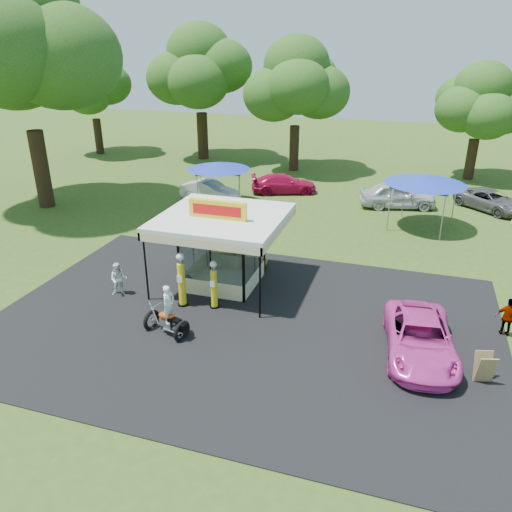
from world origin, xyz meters
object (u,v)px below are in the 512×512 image
Objects in this scene: gas_pump_left at (182,281)px; bg_car_b at (284,184)px; motorcycle at (168,315)px; kiosk_car at (240,256)px; bg_car_a at (210,191)px; tent_west at (219,166)px; a_frame_sign at (484,368)px; bg_car_d at (491,200)px; bg_car_c at (398,195)px; gas_station_kiosk at (223,248)px; pink_sedan at (420,338)px; tent_east at (426,180)px; spectator_west at (119,279)px; gas_pump_right at (214,286)px; spectator_east_b at (508,317)px.

gas_pump_left reaches higher than bg_car_b.
motorcycle is 0.78× the size of kiosk_car.
bg_car_a is 2.27m from tent_west.
bg_car_d is (2.15, 19.94, 0.13)m from a_frame_sign.
a_frame_sign is at bearing -120.71° from kiosk_car.
bg_car_b is 0.96× the size of bg_car_c.
kiosk_car is (-0.00, 2.21, -1.30)m from gas_station_kiosk.
pink_sedan is 14.19m from tent_east.
kiosk_car is (0.42, 6.97, -0.37)m from motorcycle.
bg_car_a is at bearing 74.47° from spectator_west.
bg_car_d is at bearing 55.13° from gas_pump_right.
kiosk_car is 0.58× the size of bg_car_d.
gas_station_kiosk is 1.15× the size of tent_east.
tent_east reaches higher than gas_pump_right.
gas_station_kiosk is 13.79m from tent_east.
motorcycle reaches higher than spectator_east_b.
bg_car_b is 1.02× the size of tent_east.
gas_pump_left is 1.12× the size of motorcycle.
spectator_east_b is 12.28m from tent_east.
gas_station_kiosk reaches higher than spectator_west.
spectator_east_b is at bearing 56.46° from a_frame_sign.
tent_west reaches higher than pink_sedan.
tent_east is (9.80, -4.79, 2.27)m from bg_car_b.
gas_pump_right is at bearing 166.33° from pink_sedan.
spectator_west is at bearing 132.96° from bg_car_c.
bg_car_c is at bearing 14.44° from tent_west.
motorcycle is 0.47× the size of tent_east.
gas_pump_left reaches higher than kiosk_car.
bg_car_c is (7.02, 12.26, 0.37)m from kiosk_car.
a_frame_sign is 0.25× the size of tent_west.
a_frame_sign is 0.23× the size of tent_east.
bg_car_c is (7.44, 19.23, 0.00)m from motorcycle.
gas_station_kiosk is 20.42m from bg_car_d.
bg_car_b is at bearing 105.90° from a_frame_sign.
tent_east is (12.59, 13.22, 2.20)m from spectator_west.
tent_east is at bearing 58.05° from gas_pump_right.
gas_station_kiosk reaches higher than motorcycle.
gas_pump_right reaches higher than motorcycle.
tent_east is (9.48, 13.26, 1.79)m from gas_pump_left.
spectator_west reaches higher than kiosk_car.
tent_west is (-11.75, -3.03, 1.83)m from bg_car_c.
motorcycle reaches higher than kiosk_car.
motorcycle is 18.05m from tent_east.
a_frame_sign reaches higher than kiosk_car.
spectator_east_b is 0.33× the size of bg_car_d.
gas_pump_left is 11.89m from a_frame_sign.
spectator_east_b is (12.85, 1.66, -0.39)m from gas_pump_left.
motorcycle is (-0.42, -4.77, -0.93)m from gas_station_kiosk.
bg_car_d is at bearing 24.77° from spectator_west.
tent_west is (-0.72, 13.92, 1.91)m from spectator_west.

